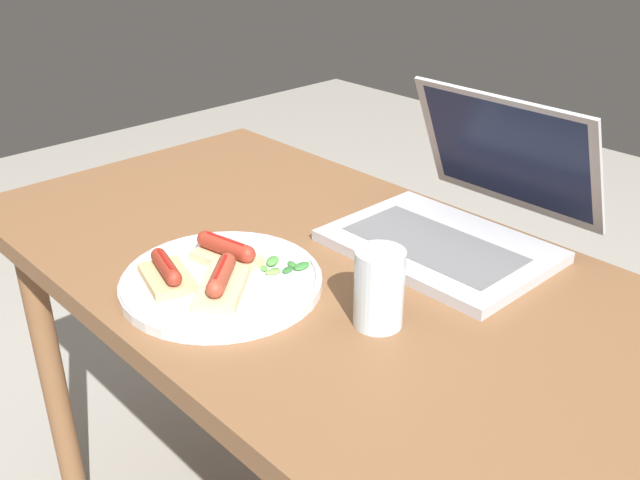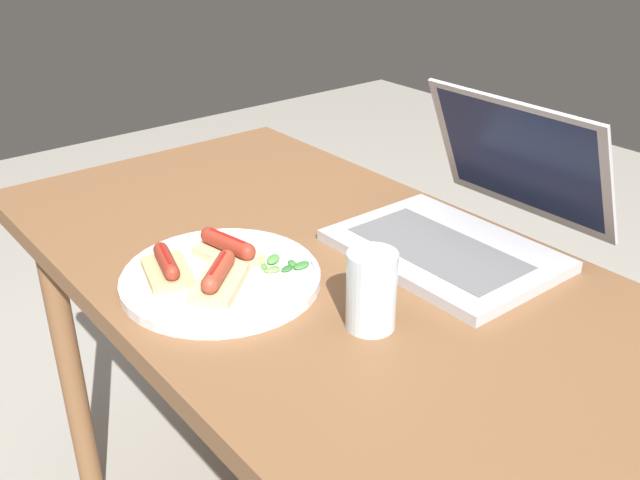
# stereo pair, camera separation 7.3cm
# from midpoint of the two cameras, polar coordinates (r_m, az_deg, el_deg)

# --- Properties ---
(desk) EXTENTS (1.20, 0.66, 0.77)m
(desk) POSITION_cam_midpoint_polar(r_m,az_deg,el_deg) (1.18, -2.64, -5.66)
(desk) COLOR brown
(desk) RESTS_ON ground_plane
(laptop) EXTENTS (0.34, 0.34, 0.23)m
(laptop) POSITION_cam_midpoint_polar(r_m,az_deg,el_deg) (1.17, 9.35, 1.69)
(laptop) COLOR #B7B7BC
(laptop) RESTS_ON desk
(plate) EXTENTS (0.30, 0.30, 0.02)m
(plate) POSITION_cam_midpoint_polar(r_m,az_deg,el_deg) (1.06, -9.85, -3.26)
(plate) COLOR silver
(plate) RESTS_ON desk
(sausage_toast_left) EXTENTS (0.12, 0.13, 0.04)m
(sausage_toast_left) POSITION_cam_midpoint_polar(r_m,az_deg,el_deg) (1.01, -9.91, -3.35)
(sausage_toast_left) COLOR #D6B784
(sausage_toast_left) RESTS_ON plate
(sausage_toast_middle) EXTENTS (0.11, 0.07, 0.04)m
(sausage_toast_middle) POSITION_cam_midpoint_polar(r_m,az_deg,el_deg) (1.09, -9.42, -0.98)
(sausage_toast_middle) COLOR #D6B784
(sausage_toast_middle) RESTS_ON plate
(sausage_toast_right) EXTENTS (0.11, 0.09, 0.04)m
(sausage_toast_right) POSITION_cam_midpoint_polar(r_m,az_deg,el_deg) (1.05, -14.11, -2.61)
(sausage_toast_right) COLOR tan
(sausage_toast_right) RESTS_ON plate
(salad_pile) EXTENTS (0.06, 0.07, 0.01)m
(salad_pile) POSITION_cam_midpoint_polar(r_m,az_deg,el_deg) (1.07, -4.98, -2.11)
(salad_pile) COLOR #2D662D
(salad_pile) RESTS_ON plate
(drinking_glass) EXTENTS (0.07, 0.07, 0.11)m
(drinking_glass) POSITION_cam_midpoint_polar(r_m,az_deg,el_deg) (0.94, 2.54, -3.92)
(drinking_glass) COLOR silver
(drinking_glass) RESTS_ON desk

